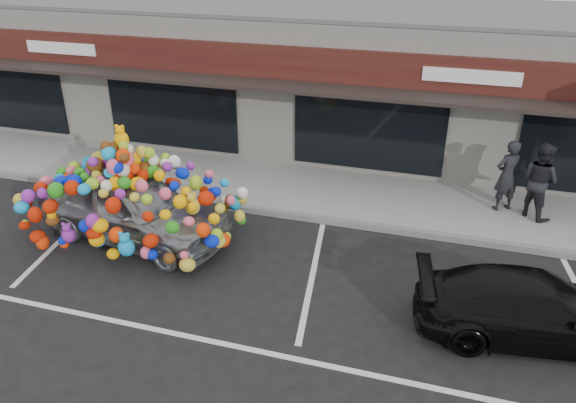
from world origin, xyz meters
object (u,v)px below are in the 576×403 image
(toy_car, at_px, (132,200))
(black_sedan, at_px, (534,308))
(pedestrian_a, at_px, (507,176))
(pedestrian_b, at_px, (540,180))

(toy_car, relative_size, black_sedan, 1.27)
(black_sedan, relative_size, pedestrian_a, 2.24)
(toy_car, height_order, black_sedan, toy_car)
(toy_car, bearing_deg, pedestrian_a, -56.19)
(pedestrian_a, bearing_deg, black_sedan, 61.20)
(black_sedan, height_order, pedestrian_b, pedestrian_b)
(toy_car, relative_size, pedestrian_b, 2.73)
(black_sedan, xyz_separation_m, pedestrian_a, (-0.32, 4.71, 0.47))
(toy_car, distance_m, pedestrian_b, 9.56)
(black_sedan, bearing_deg, toy_car, 74.40)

